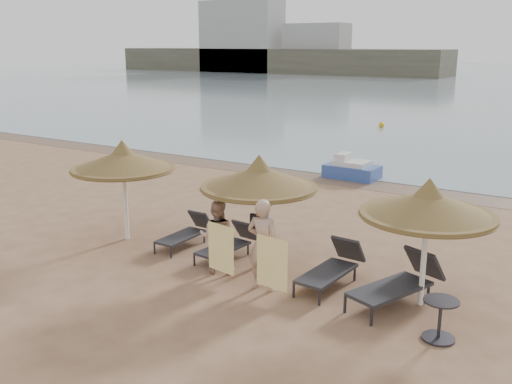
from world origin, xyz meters
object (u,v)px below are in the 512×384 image
at_px(lounger_far_right, 400,281).
at_px(person_right, 263,238).
at_px(lounger_near_left, 230,243).
at_px(lounger_near_right, 333,266).
at_px(side_table, 440,321).
at_px(pedal_boat, 351,169).
at_px(palapa_left, 123,161).
at_px(lounger_far_left, 187,232).
at_px(person_left, 217,231).
at_px(palapa_right, 428,205).
at_px(palapa_center, 259,178).

xyz_separation_m(lounger_far_right, person_right, (-2.53, -0.87, 0.67)).
bearing_deg(lounger_near_left, lounger_near_right, 3.28).
height_order(lounger_far_right, side_table, lounger_far_right).
bearing_deg(pedal_boat, lounger_near_left, -83.05).
bearing_deg(palapa_left, lounger_far_left, 16.38).
height_order(palapa_left, lounger_near_left, palapa_left).
bearing_deg(side_table, lounger_near_right, 154.88).
height_order(person_left, person_right, person_right).
bearing_deg(side_table, palapa_right, 119.11).
xyz_separation_m(palapa_right, person_left, (-4.22, -0.73, -1.04)).
distance_m(lounger_near_left, lounger_near_right, 2.68).
relative_size(lounger_far_right, side_table, 3.13).
bearing_deg(side_table, pedal_boat, 119.88).
bearing_deg(lounger_near_right, palapa_right, 4.35).
xyz_separation_m(palapa_right, side_table, (0.64, -1.16, -1.63)).
distance_m(palapa_right, lounger_near_left, 4.78).
relative_size(palapa_right, side_table, 3.49).
xyz_separation_m(side_table, person_left, (-4.86, 0.42, 0.59)).
bearing_deg(palapa_center, palapa_right, 0.17).
distance_m(person_left, person_right, 1.35).
distance_m(lounger_near_left, person_left, 1.08).
height_order(palapa_left, person_left, palapa_left).
bearing_deg(lounger_far_left, person_left, -31.00).
bearing_deg(palapa_right, lounger_far_left, 177.53).
bearing_deg(palapa_right, person_right, -161.10).
distance_m(lounger_far_right, side_table, 1.45).
relative_size(palapa_center, side_table, 3.58).
distance_m(lounger_far_right, person_right, 2.76).
bearing_deg(lounger_far_left, lounger_near_right, -3.48).
bearing_deg(palapa_right, person_left, -170.15).
relative_size(lounger_near_left, pedal_boat, 0.89).
xyz_separation_m(lounger_near_right, pedal_boat, (-3.45, 9.14, -0.05)).
height_order(palapa_center, lounger_far_right, palapa_center).
height_order(lounger_near_left, person_left, person_left).
relative_size(palapa_left, lounger_far_left, 1.52).
distance_m(side_table, pedal_boat, 11.88).
bearing_deg(lounger_near_right, lounger_far_right, -0.40).
bearing_deg(person_left, pedal_boat, -108.05).
bearing_deg(person_left, palapa_center, -154.46).
relative_size(side_table, person_right, 0.33).
relative_size(lounger_near_right, side_table, 2.76).
bearing_deg(person_right, palapa_center, -58.81).
height_order(palapa_left, lounger_far_right, palapa_left).
bearing_deg(palapa_left, palapa_center, 2.98).
height_order(palapa_left, palapa_right, palapa_left).
xyz_separation_m(palapa_left, pedal_boat, (2.14, 9.35, -1.69)).
bearing_deg(palapa_right, lounger_far_right, -162.09).
bearing_deg(lounger_far_right, palapa_right, 38.76).
bearing_deg(lounger_near_left, palapa_right, 4.49).
xyz_separation_m(palapa_right, pedal_boat, (-5.27, 9.14, -1.64)).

